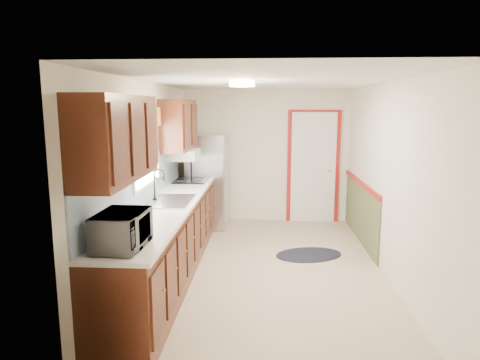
# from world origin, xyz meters

# --- Properties ---
(room_shell) EXTENTS (3.20, 5.20, 2.52)m
(room_shell) POSITION_xyz_m (0.00, 0.00, 1.20)
(room_shell) COLOR tan
(room_shell) RESTS_ON ground
(kitchen_run) EXTENTS (0.63, 4.00, 2.20)m
(kitchen_run) POSITION_xyz_m (-1.24, -0.29, 0.81)
(kitchen_run) COLOR #3C180D
(kitchen_run) RESTS_ON ground
(back_wall_trim) EXTENTS (1.12, 2.30, 2.08)m
(back_wall_trim) POSITION_xyz_m (0.99, 2.21, 0.89)
(back_wall_trim) COLOR maroon
(back_wall_trim) RESTS_ON ground
(ceiling_fixture) EXTENTS (0.30, 0.30, 0.06)m
(ceiling_fixture) POSITION_xyz_m (-0.30, -0.20, 2.36)
(ceiling_fixture) COLOR #FFD88C
(ceiling_fixture) RESTS_ON room_shell
(microwave) EXTENTS (0.31, 0.55, 0.37)m
(microwave) POSITION_xyz_m (-1.20, -1.95, 1.12)
(microwave) COLOR white
(microwave) RESTS_ON kitchen_run
(refrigerator) EXTENTS (0.71, 0.70, 1.63)m
(refrigerator) POSITION_xyz_m (-1.02, 2.01, 0.81)
(refrigerator) COLOR #B7B7BC
(refrigerator) RESTS_ON ground
(rug) EXTENTS (1.10, 0.87, 0.01)m
(rug) POSITION_xyz_m (0.62, 0.60, 0.01)
(rug) COLOR black
(rug) RESTS_ON ground
(cooktop) EXTENTS (0.50, 0.60, 0.02)m
(cooktop) POSITION_xyz_m (-1.19, 1.29, 0.95)
(cooktop) COLOR black
(cooktop) RESTS_ON kitchen_run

